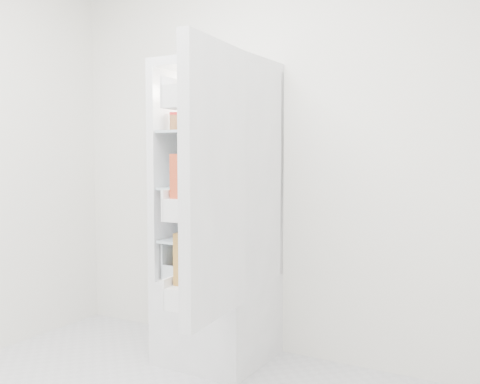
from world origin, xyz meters
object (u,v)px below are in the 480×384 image
Objects in this scene: mushroom_bowl at (201,228)px; refrigerator at (221,250)px; red_cabbage at (246,224)px; fridge_door at (210,187)px.

refrigerator is at bearing -7.39° from mushroom_bowl.
red_cabbage is 1.02× the size of mushroom_bowl.
red_cabbage is 0.74m from fridge_door.
refrigerator reaches higher than red_cabbage.
red_cabbage is at bearing 1.16° from mushroom_bowl.
fridge_door is (0.18, -0.66, 0.26)m from red_cabbage.
refrigerator is 0.84m from fridge_door.
refrigerator is 11.14× the size of red_cabbage.
mushroom_bowl is at bearing 172.61° from refrigerator.
mushroom_bowl is (-0.32, -0.01, -0.04)m from red_cabbage.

